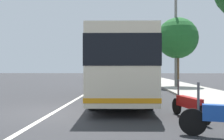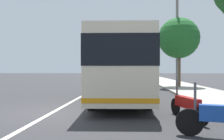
{
  "view_description": "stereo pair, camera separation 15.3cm",
  "coord_description": "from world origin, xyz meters",
  "px_view_note": "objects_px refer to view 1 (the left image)",
  "views": [
    {
      "loc": [
        -8.78,
        -2.65,
        1.56
      ],
      "look_at": [
        3.84,
        -1.91,
        1.56
      ],
      "focal_mm": 38.47,
      "sensor_mm": 36.0,
      "label": 1
    },
    {
      "loc": [
        -8.77,
        -2.81,
        1.56
      ],
      "look_at": [
        3.84,
        -1.91,
        1.56
      ],
      "focal_mm": 38.47,
      "sensor_mm": 36.0,
      "label": 2
    }
  ],
  "objects_px": {
    "car_oncoming": "(96,76)",
    "utility_pole": "(176,42)",
    "roadside_tree_mid_block": "(177,38)",
    "coach_bus": "(119,66)",
    "car_behind_bus": "(121,75)",
    "motorcycle_angled": "(189,105)"
  },
  "relations": [
    {
      "from": "motorcycle_angled",
      "to": "coach_bus",
      "type": "bearing_deg",
      "value": 9.85
    },
    {
      "from": "car_oncoming",
      "to": "car_behind_bus",
      "type": "distance_m",
      "value": 4.11
    },
    {
      "from": "coach_bus",
      "to": "car_oncoming",
      "type": "height_order",
      "value": "coach_bus"
    },
    {
      "from": "car_oncoming",
      "to": "car_behind_bus",
      "type": "height_order",
      "value": "car_behind_bus"
    },
    {
      "from": "car_oncoming",
      "to": "motorcycle_angled",
      "type": "bearing_deg",
      "value": 16.03
    },
    {
      "from": "motorcycle_angled",
      "to": "car_behind_bus",
      "type": "xyz_separation_m",
      "value": [
        30.36,
        2.78,
        0.26
      ]
    },
    {
      "from": "coach_bus",
      "to": "car_oncoming",
      "type": "bearing_deg",
      "value": 7.66
    },
    {
      "from": "coach_bus",
      "to": "roadside_tree_mid_block",
      "type": "bearing_deg",
      "value": -33.22
    },
    {
      "from": "coach_bus",
      "to": "motorcycle_angled",
      "type": "xyz_separation_m",
      "value": [
        -5.26,
        -2.36,
        -1.33
      ]
    },
    {
      "from": "utility_pole",
      "to": "coach_bus",
      "type": "bearing_deg",
      "value": 149.82
    },
    {
      "from": "roadside_tree_mid_block",
      "to": "utility_pole",
      "type": "distance_m",
      "value": 0.42
    },
    {
      "from": "car_oncoming",
      "to": "roadside_tree_mid_block",
      "type": "distance_m",
      "value": 18.44
    },
    {
      "from": "coach_bus",
      "to": "utility_pole",
      "type": "height_order",
      "value": "utility_pole"
    },
    {
      "from": "car_behind_bus",
      "to": "utility_pole",
      "type": "relative_size",
      "value": 0.5
    },
    {
      "from": "car_oncoming",
      "to": "coach_bus",
      "type": "bearing_deg",
      "value": 13.37
    },
    {
      "from": "motorcycle_angled",
      "to": "car_oncoming",
      "type": "relative_size",
      "value": 0.5
    },
    {
      "from": "coach_bus",
      "to": "car_behind_bus",
      "type": "distance_m",
      "value": 25.12
    },
    {
      "from": "car_behind_bus",
      "to": "roadside_tree_mid_block",
      "type": "bearing_deg",
      "value": -164.04
    },
    {
      "from": "car_oncoming",
      "to": "utility_pole",
      "type": "height_order",
      "value": "utility_pole"
    },
    {
      "from": "motorcycle_angled",
      "to": "car_behind_bus",
      "type": "distance_m",
      "value": 30.48
    },
    {
      "from": "car_oncoming",
      "to": "utility_pole",
      "type": "bearing_deg",
      "value": 32.84
    },
    {
      "from": "car_behind_bus",
      "to": "roadside_tree_mid_block",
      "type": "distance_m",
      "value": 18.06
    }
  ]
}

